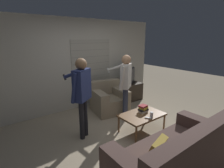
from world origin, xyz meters
The scene contains 12 objects.
ground_plane centered at (0.00, 0.00, 0.00)m, with size 16.00×16.00×0.00m, color gray.
wall_back centered at (0.01, 2.03, 1.28)m, with size 5.20×0.08×2.55m.
couch_blue centered at (-0.29, -1.35, 0.34)m, with size 1.95×0.89×0.94m.
armchair_beige centered at (0.42, 1.25, 0.33)m, with size 1.02×0.98×0.84m.
coffee_table centered at (0.34, -0.10, 0.36)m, with size 0.96×0.62×0.40m.
tv_stand centered at (1.49, 1.60, 0.28)m, with size 0.81×0.54×0.57m.
tv centered at (1.49, 1.60, 0.81)m, with size 0.79×0.63×0.49m.
person_left_standing centered at (-0.80, 0.47, 1.05)m, with size 0.52×0.82×1.65m.
person_right_standing centered at (0.51, 0.67, 1.03)m, with size 0.50×0.80×1.62m.
book_stack centered at (0.44, -0.03, 0.48)m, with size 0.23×0.19×0.16m.
soda_can centered at (0.37, -0.33, 0.47)m, with size 0.07×0.07×0.13m.
spare_remote centered at (0.29, -0.32, 0.41)m, with size 0.10×0.13×0.02m.
Camera 1 is at (-2.30, -2.51, 2.02)m, focal length 28.00 mm.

